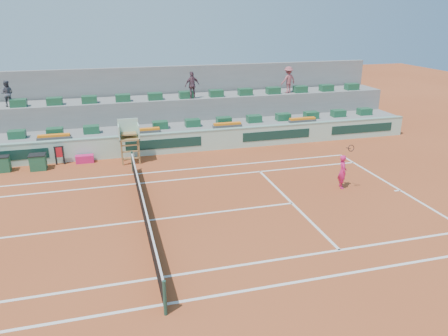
{
  "coord_description": "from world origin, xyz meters",
  "views": [
    {
      "loc": [
        -1.09,
        -15.99,
        7.95
      ],
      "look_at": [
        4.0,
        2.5,
        1.0
      ],
      "focal_mm": 35.0,
      "sensor_mm": 36.0,
      "label": 1
    }
  ],
  "objects_px": {
    "tennis_player": "(343,171)",
    "umpire_chair": "(129,135)",
    "player_bag": "(85,159)",
    "drink_cooler_a": "(38,162)"
  },
  "relations": [
    {
      "from": "tennis_player",
      "to": "umpire_chair",
      "type": "bearing_deg",
      "value": 145.49
    },
    {
      "from": "player_bag",
      "to": "tennis_player",
      "type": "relative_size",
      "value": 0.42
    },
    {
      "from": "player_bag",
      "to": "drink_cooler_a",
      "type": "bearing_deg",
      "value": -167.63
    },
    {
      "from": "umpire_chair",
      "to": "drink_cooler_a",
      "type": "height_order",
      "value": "umpire_chair"
    },
    {
      "from": "umpire_chair",
      "to": "tennis_player",
      "type": "bearing_deg",
      "value": -34.51
    },
    {
      "from": "umpire_chair",
      "to": "tennis_player",
      "type": "xyz_separation_m",
      "value": [
        9.38,
        -6.45,
        -0.72
      ]
    },
    {
      "from": "drink_cooler_a",
      "to": "player_bag",
      "type": "bearing_deg",
      "value": 12.37
    },
    {
      "from": "umpire_chair",
      "to": "drink_cooler_a",
      "type": "bearing_deg",
      "value": 179.35
    },
    {
      "from": "player_bag",
      "to": "umpire_chair",
      "type": "distance_m",
      "value": 2.85
    },
    {
      "from": "umpire_chair",
      "to": "player_bag",
      "type": "bearing_deg",
      "value": 167.08
    }
  ]
}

